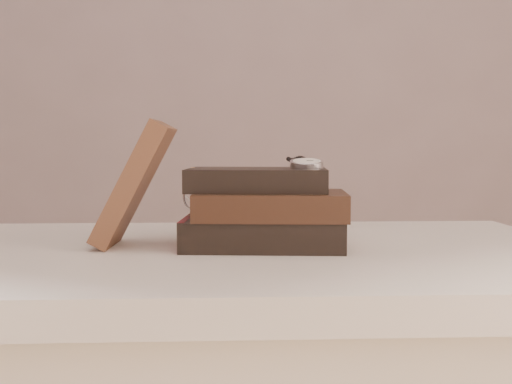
{
  "coord_description": "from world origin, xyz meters",
  "views": [
    {
      "loc": [
        0.01,
        -0.57,
        0.89
      ],
      "look_at": [
        0.05,
        0.36,
        0.82
      ],
      "focal_mm": 48.1,
      "sensor_mm": 36.0,
      "label": 1
    }
  ],
  "objects": [
    {
      "name": "back_wall",
      "position": [
        0.0,
        1.75,
        1.35
      ],
      "size": [
        3.5,
        0.02,
        2.7
      ],
      "primitive_type": "cube",
      "color": "gray",
      "rests_on": "ground"
    },
    {
      "name": "table",
      "position": [
        0.0,
        0.35,
        0.66
      ],
      "size": [
        1.0,
        0.6,
        0.75
      ],
      "color": "beige",
      "rests_on": "ground"
    },
    {
      "name": "book_stack",
      "position": [
        0.07,
        0.35,
        0.8
      ],
      "size": [
        0.23,
        0.17,
        0.11
      ],
      "color": "black",
      "rests_on": "table"
    },
    {
      "name": "journal",
      "position": [
        -0.11,
        0.37,
        0.84
      ],
      "size": [
        0.11,
        0.12,
        0.17
      ],
      "primitive_type": "cube",
      "rotation": [
        0.0,
        0.48,
        -0.05
      ],
      "color": "#45281A",
      "rests_on": "table"
    },
    {
      "name": "pocket_watch",
      "position": [
        0.12,
        0.35,
        0.86
      ],
      "size": [
        0.05,
        0.15,
        0.02
      ],
      "color": "silver",
      "rests_on": "book_stack"
    },
    {
      "name": "eyeglasses",
      "position": [
        -0.0,
        0.43,
        0.81
      ],
      "size": [
        0.1,
        0.11,
        0.04
      ],
      "color": "silver",
      "rests_on": "book_stack"
    }
  ]
}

